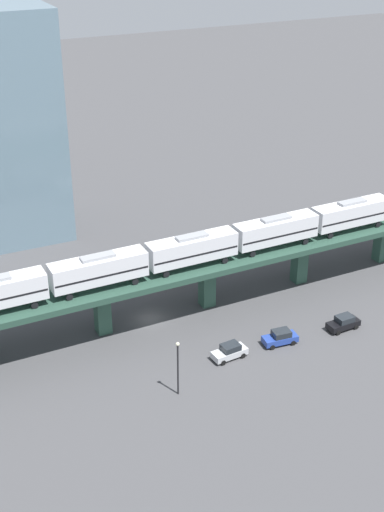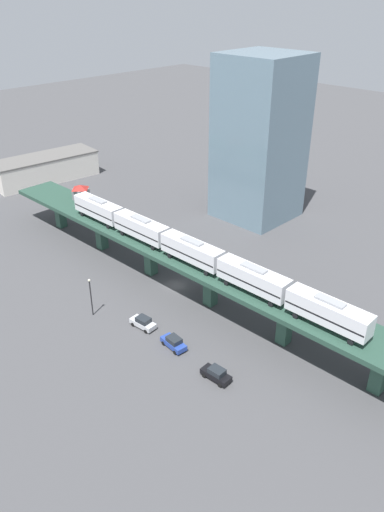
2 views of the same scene
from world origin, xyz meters
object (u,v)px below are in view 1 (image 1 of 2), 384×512
Objects in this scene: street_car_blue at (280,337)px; street_lamp at (178,364)px; subway_train at (192,249)px; office_tower at (3,126)px; street_car_silver at (230,351)px; delivery_truck at (150,270)px; street_car_black at (344,323)px.

street_lamp reaches higher than street_car_blue.
street_car_blue is at bearing -147.74° from subway_train.
office_tower reaches higher than street_car_blue.
street_lamp is (-3.57, 15.68, 3.17)m from street_car_blue.
street_car_silver is 0.65× the size of street_lamp.
street_car_blue is 0.63× the size of delivery_truck.
street_lamp is at bearing -173.01° from office_tower.
street_car_black is at bearing -92.41° from street_car_silver.
street_car_blue is 16.39m from street_lamp.
delivery_truck is (21.97, 1.32, 0.82)m from street_car_silver.
street_car_blue is at bearing -77.16° from street_lamp.
street_car_black is 0.98× the size of street_car_blue.
subway_train is 17.94m from street_lamp.
delivery_truck reaches higher than street_car_black.
street_car_black is at bearing -125.81° from subway_train.
office_tower is at bearing 17.28° from street_car_silver.
delivery_truck is at bearing 3.43° from street_car_silver.
street_car_black is at bearing -83.24° from street_lamp.
office_tower reaches higher than street_lamp.
street_lamp is (-3.64, 8.53, 3.17)m from street_car_silver.
delivery_truck reaches higher than street_car_silver.
street_car_silver and street_car_black have the same top height.
street_lamp is at bearing 164.27° from delivery_truck.
subway_train reaches higher than street_car_silver.
street_car_blue is 55.23m from office_tower.
subway_train is at bearing 54.19° from street_car_black.
subway_train is at bearing 32.26° from street_car_blue.
street_car_silver is at bearing -176.57° from delivery_truck.
street_car_black is 0.62× the size of delivery_truck.
subway_train is 21.79m from street_car_black.
street_car_black is (-0.69, -16.32, 0.00)m from street_car_silver.
street_car_silver is 22.03m from delivery_truck.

